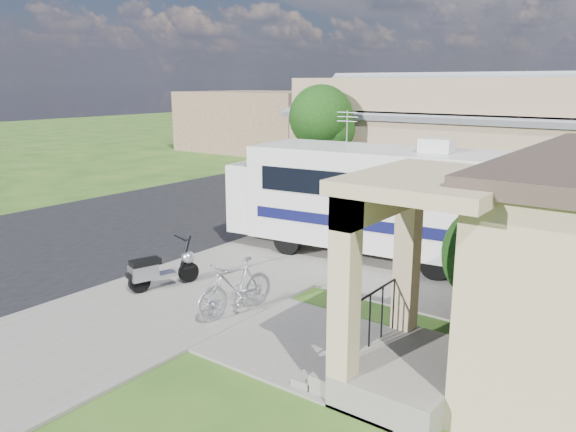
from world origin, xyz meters
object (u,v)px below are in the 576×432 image
Objects in this scene: shrub at (502,251)px; pickup_truck at (334,165)px; bicycle at (235,290)px; van at (387,151)px; garden_hose at (393,341)px; scooter at (159,270)px; motorhome at (369,196)px.

shrub is 15.69m from pickup_truck.
van reaches higher than bicycle.
garden_hose is at bearing -117.79° from shrub.
shrub is 21.58m from van.
shrub is at bearing 43.34° from bicycle.
van is 22.92m from garden_hose.
van is at bearing -71.88° from pickup_truck.
scooter is at bearing -156.68° from shrub.
van reaches higher than scooter.
pickup_truck is 16.65m from garden_hose.
motorhome is 4.78m from shrub.
motorhome is 11.24m from pickup_truck.
motorhome is 1.43× the size of van.
motorhome is 1.24× the size of pickup_truck.
motorhome is 2.73× the size of shrub.
bicycle reaches higher than garden_hose.
van is at bearing 117.24° from garden_hose.
shrub is (4.19, -2.29, -0.20)m from motorhome.
shrub reaches higher than garden_hose.
motorhome is at bearing 81.71° from scooter.
bicycle is at bearing 16.76° from scooter.
scooter is 21.62m from van.
bicycle is (2.36, -0.03, 0.06)m from scooter.
bicycle is 5.24× the size of garden_hose.
scooter is at bearing 118.43° from pickup_truck.
shrub is at bearing 40.90° from scooter.
shrub is 5.31m from bicycle.
motorhome is 5.87m from scooter.
motorhome is at bearing -57.85° from van.
van is (-7.32, 21.07, 0.22)m from bicycle.
scooter is at bearing -69.79° from van.
scooter is 0.90× the size of bicycle.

